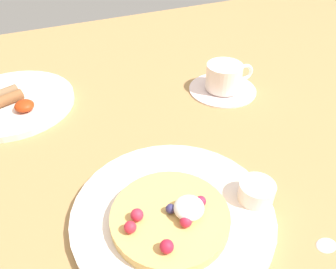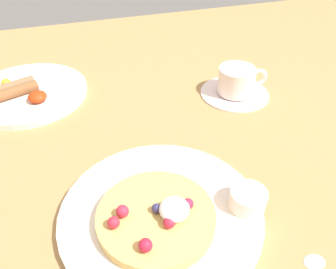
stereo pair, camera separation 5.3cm
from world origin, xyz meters
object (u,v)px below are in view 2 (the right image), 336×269
at_px(syrup_ramekin, 248,199).
at_px(coffee_saucer, 235,93).
at_px(breakfast_plate, 28,93).
at_px(pancake_plate, 162,213).
at_px(coffee_cup, 237,80).

distance_m(syrup_ramekin, coffee_saucer, 0.32).
bearing_deg(breakfast_plate, coffee_saucer, -16.14).
bearing_deg(syrup_ramekin, pancake_plate, 166.94).
relative_size(breakfast_plate, coffee_cup, 2.34).
bearing_deg(coffee_cup, breakfast_plate, 163.89).
distance_m(pancake_plate, coffee_cup, 0.36).
bearing_deg(breakfast_plate, coffee_cup, -16.11).
distance_m(syrup_ramekin, breakfast_plate, 0.51).
xyz_separation_m(pancake_plate, coffee_saucer, (0.24, 0.27, -0.00)).
relative_size(pancake_plate, syrup_ramekin, 5.51).
height_order(pancake_plate, coffee_cup, coffee_cup).
bearing_deg(coffee_saucer, pancake_plate, -131.87).
distance_m(syrup_ramekin, coffee_cup, 0.32).
height_order(coffee_saucer, coffee_cup, coffee_cup).
bearing_deg(pancake_plate, syrup_ramekin, -13.06).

